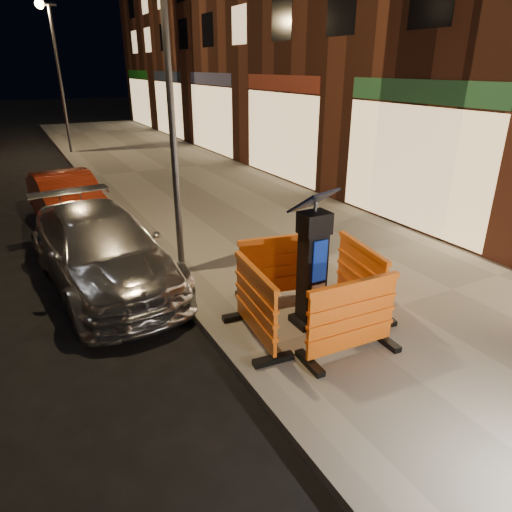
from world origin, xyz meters
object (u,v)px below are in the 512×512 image
barrier_kerbside (255,305)px  car_silver (107,284)px  car_red (72,224)px  barrier_bldgside (360,278)px  barrier_back (279,268)px  parking_kiosk (312,264)px  barrier_front (352,319)px

barrier_kerbside → car_silver: barrier_kerbside is taller
car_red → barrier_kerbside: bearing=-83.2°
barrier_bldgside → barrier_back: bearing=54.7°
parking_kiosk → barrier_bldgside: parking_kiosk is taller
barrier_front → barrier_kerbside: bearing=137.7°
barrier_kerbside → car_red: size_ratio=0.36×
parking_kiosk → barrier_back: (0.00, 0.95, -0.44)m
parking_kiosk → car_silver: size_ratio=0.41×
parking_kiosk → barrier_front: size_ratio=1.40×
car_silver → car_red: 4.08m
car_silver → barrier_back: bearing=-47.6°
barrier_front → barrier_kerbside: same height
parking_kiosk → barrier_bldgside: size_ratio=1.40×
barrier_back → car_silver: barrier_back is taller
parking_kiosk → barrier_kerbside: (-0.95, 0.00, -0.44)m
barrier_front → car_silver: barrier_front is taller
car_silver → barrier_front: bearing=-64.5°
barrier_kerbside → car_red: barrier_kerbside is taller
barrier_back → barrier_bldgside: 1.34m
barrier_back → barrier_kerbside: bearing=-124.3°
parking_kiosk → car_red: bearing=116.8°
car_silver → car_red: size_ratio=1.22×
barrier_front → car_silver: 4.87m
parking_kiosk → barrier_back: parking_kiosk is taller
barrier_kerbside → parking_kiosk: bearing=-84.3°
parking_kiosk → barrier_front: bearing=-82.3°
parking_kiosk → car_red: 7.79m
barrier_front → barrier_kerbside: size_ratio=1.00×
barrier_back → car_silver: (-2.45, 2.25, -0.70)m
barrier_front → barrier_bldgside: (0.95, 0.95, 0.00)m
parking_kiosk → barrier_kerbside: bearing=-172.3°
barrier_back → barrier_kerbside: (-0.95, -0.95, 0.00)m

